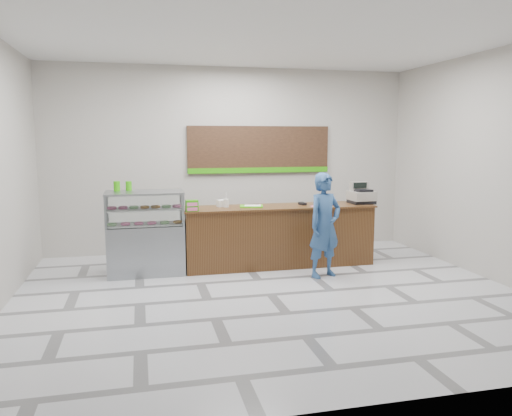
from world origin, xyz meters
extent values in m
plane|color=silver|center=(0.00, 0.00, 0.00)|extent=(7.00, 7.00, 0.00)
plane|color=#B2ADA4|center=(0.00, 3.00, 1.75)|extent=(7.00, 0.00, 7.00)
plane|color=silver|center=(0.00, 0.00, 3.50)|extent=(7.00, 7.00, 0.00)
cube|color=#563419|center=(0.55, 1.55, 0.50)|extent=(3.20, 0.70, 1.00)
cube|color=#563419|center=(0.55, 1.55, 1.01)|extent=(3.26, 0.76, 0.03)
cube|color=gray|center=(-1.67, 1.55, 0.40)|extent=(1.20, 0.70, 0.80)
cube|color=white|center=(-1.67, 1.55, 1.05)|extent=(1.20, 0.70, 0.50)
cube|color=gray|center=(-1.67, 1.55, 1.31)|extent=(1.22, 0.72, 0.03)
cube|color=silver|center=(-1.67, 1.55, 0.82)|extent=(1.14, 0.64, 0.02)
cube|color=silver|center=(-1.67, 1.55, 1.06)|extent=(1.14, 0.64, 0.02)
torus|color=#8DD77F|center=(-2.17, 1.45, 0.85)|extent=(0.15, 0.15, 0.05)
torus|color=pink|center=(-1.97, 1.45, 0.85)|extent=(0.15, 0.15, 0.05)
torus|color=pink|center=(-1.77, 1.45, 0.85)|extent=(0.15, 0.15, 0.05)
torus|color=pink|center=(-1.57, 1.45, 0.85)|extent=(0.15, 0.15, 0.05)
torus|color=#8DD77F|center=(-1.37, 1.45, 0.85)|extent=(0.15, 0.15, 0.05)
torus|color=#B46F25|center=(-1.17, 1.45, 0.85)|extent=(0.15, 0.15, 0.05)
torus|color=pink|center=(-2.17, 1.60, 1.09)|extent=(0.15, 0.15, 0.05)
torus|color=pink|center=(-2.00, 1.60, 1.09)|extent=(0.15, 0.15, 0.05)
torus|color=#8DD77F|center=(-1.84, 1.60, 1.09)|extent=(0.15, 0.15, 0.05)
torus|color=#B46F25|center=(-1.67, 1.60, 1.09)|extent=(0.15, 0.15, 0.05)
torus|color=#B46F25|center=(-1.50, 1.60, 1.09)|extent=(0.15, 0.15, 0.05)
torus|color=#8DD77F|center=(-1.34, 1.60, 1.09)|extent=(0.15, 0.15, 0.05)
torus|color=pink|center=(-1.17, 1.60, 1.09)|extent=(0.15, 0.15, 0.05)
cube|color=black|center=(0.55, 2.96, 1.95)|extent=(2.80, 0.05, 0.90)
cube|color=#30A30A|center=(0.55, 2.93, 1.55)|extent=(2.80, 0.02, 0.10)
cube|color=black|center=(2.05, 1.53, 1.06)|extent=(0.39, 0.39, 0.06)
cube|color=gray|center=(2.05, 1.53, 1.17)|extent=(0.42, 0.44, 0.16)
cube|color=black|center=(2.05, 1.46, 1.27)|extent=(0.29, 0.21, 0.04)
cube|color=gray|center=(2.05, 1.65, 1.32)|extent=(0.34, 0.12, 0.16)
cube|color=black|center=(2.05, 1.60, 1.34)|extent=(0.26, 0.03, 0.10)
cube|color=black|center=(0.98, 1.60, 1.05)|extent=(0.11, 0.18, 0.04)
cube|color=#48D60D|center=(0.07, 1.56, 1.04)|extent=(0.43, 0.35, 0.02)
cube|color=white|center=(0.10, 1.56, 1.05)|extent=(0.31, 0.25, 0.00)
cube|color=white|center=(-0.42, 1.68, 1.09)|extent=(0.16, 0.16, 0.11)
cylinder|color=silver|center=(-0.35, 1.61, 1.10)|extent=(0.09, 0.09, 0.13)
cube|color=#30A30A|center=(-0.95, 1.28, 1.12)|extent=(0.20, 0.13, 0.17)
cylinder|color=pink|center=(1.12, 1.37, 1.03)|extent=(0.14, 0.14, 0.00)
cylinder|color=#30A30A|center=(-2.09, 1.74, 1.41)|extent=(0.10, 0.10, 0.16)
cylinder|color=#30A30A|center=(-1.91, 1.77, 1.40)|extent=(0.10, 0.10, 0.15)
imported|color=#2B5082|center=(1.06, 0.72, 0.82)|extent=(0.70, 0.57, 1.64)
camera|label=1|loc=(-1.74, -6.50, 2.17)|focal=35.00mm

